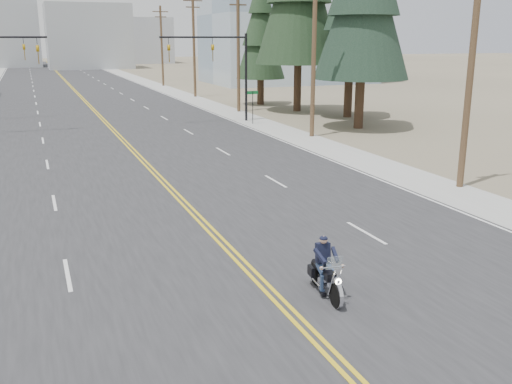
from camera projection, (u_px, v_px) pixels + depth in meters
name	position (u px, v px, depth m)	size (l,w,h in m)	color
ground_plane	(282.00, 305.00, 14.61)	(400.00, 400.00, 0.00)	#776D56
road	(73.00, 89.00, 77.49)	(20.00, 200.00, 0.01)	#303033
sidewalk_right	(157.00, 86.00, 81.56)	(3.00, 200.00, 0.01)	#A5A5A0
traffic_mast_right	(222.00, 60.00, 45.25)	(7.10, 0.26, 7.00)	black
street_sign	(253.00, 101.00, 44.91)	(0.90, 0.06, 2.62)	black
utility_pole_a	(472.00, 59.00, 24.73)	(2.20, 0.30, 11.00)	brown
utility_pole_b	(314.00, 48.00, 38.13)	(2.20, 0.30, 11.50)	brown
utility_pole_c	(238.00, 48.00, 51.67)	(2.20, 0.30, 11.00)	brown
utility_pole_d	(194.00, 44.00, 65.08)	(2.20, 0.30, 11.50)	brown
utility_pole_e	(162.00, 45.00, 80.42)	(2.20, 0.30, 11.00)	brown
glass_building	(288.00, 15.00, 86.20)	(24.00, 16.00, 20.00)	#9EB5CC
haze_bldg_b	(88.00, 36.00, 127.90)	(18.00, 14.00, 14.00)	#ADB2B7
haze_bldg_c	(245.00, 27.00, 125.22)	(16.00, 12.00, 18.00)	#B7BCC6
haze_bldg_e	(143.00, 41.00, 156.63)	(14.00, 14.00, 12.00)	#B7BCC6
motorcyclist	(326.00, 268.00, 14.97)	(0.87, 2.03, 1.58)	black
conifer_mid	(352.00, 4.00, 47.11)	(6.12, 6.12, 16.33)	#382619
conifer_far	(261.00, 28.00, 56.99)	(4.95, 4.95, 13.27)	#382619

